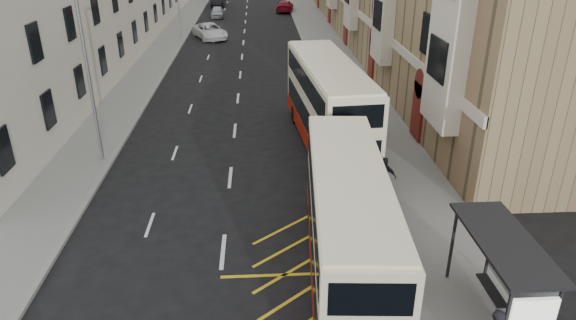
{
  "coord_description": "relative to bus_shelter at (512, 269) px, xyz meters",
  "views": [
    {
      "loc": [
        1.46,
        -11.64,
        10.85
      ],
      "look_at": [
        2.55,
        7.13,
        2.15
      ],
      "focal_mm": 32.0,
      "sensor_mm": 36.0,
      "label": 1
    }
  ],
  "objects": [
    {
      "name": "pedestrian_far",
      "position": [
        -1.63,
        8.05,
        -1.12
      ],
      "size": [
        1.11,
        0.8,
        1.74
      ],
      "primitive_type": "imported",
      "rotation": [
        0.0,
        0.0,
        2.73
      ],
      "color": "black",
      "rests_on": "pavement_right"
    },
    {
      "name": "guard_railing",
      "position": [
        -2.09,
        6.14,
        -1.28
      ],
      "size": [
        0.06,
        6.56,
        1.01
      ],
      "color": "red",
      "rests_on": "pavement_right"
    },
    {
      "name": "car_dark",
      "position": [
        -12.45,
        65.32,
        -1.34
      ],
      "size": [
        1.76,
        4.87,
        1.6
      ],
      "primitive_type": "imported",
      "rotation": [
        0.0,
        0.0,
        -0.02
      ],
      "color": "black",
      "rests_on": "ground"
    },
    {
      "name": "double_decker_front",
      "position": [
        -4.16,
        2.68,
        -0.09
      ],
      "size": [
        3.0,
        10.19,
        4.01
      ],
      "rotation": [
        0.0,
        0.0,
        -0.07
      ],
      "color": "#FBEDC1",
      "rests_on": "ground"
    },
    {
      "name": "car_red",
      "position": [
        -3.14,
        59.83,
        -1.41
      ],
      "size": [
        2.74,
        5.27,
        1.46
      ],
      "primitive_type": "imported",
      "rotation": [
        0.0,
        0.0,
        3.0
      ],
      "color": "maroon",
      "rests_on": "ground"
    },
    {
      "name": "bus_shelter",
      "position": [
        0.0,
        0.0,
        0.0
      ],
      "size": [
        1.65,
        4.25,
        2.7
      ],
      "color": "black",
      "rests_on": "pavement_right"
    },
    {
      "name": "street_lamp_near",
      "position": [
        -14.69,
        12.39,
        2.5
      ],
      "size": [
        0.93,
        0.18,
        8.0
      ],
      "color": "gray",
      "rests_on": "pavement_left"
    },
    {
      "name": "kerb_left",
      "position": [
        -14.34,
        30.39,
        -2.06
      ],
      "size": [
        0.25,
        120.0,
        0.15
      ],
      "primitive_type": "cube",
      "color": "gray",
      "rests_on": "ground"
    },
    {
      "name": "kerb_right",
      "position": [
        -2.34,
        30.39,
        -2.06
      ],
      "size": [
        0.25,
        120.0,
        0.15
      ],
      "primitive_type": "cube",
      "color": "gray",
      "rests_on": "ground"
    },
    {
      "name": "white_van",
      "position": [
        -11.81,
        42.64,
        -1.38
      ],
      "size": [
        4.32,
        5.97,
        1.51
      ],
      "primitive_type": "imported",
      "rotation": [
        0.0,
        0.0,
        0.38
      ],
      "color": "silver",
      "rests_on": "ground"
    },
    {
      "name": "car_silver",
      "position": [
        -11.93,
        55.68,
        -1.46
      ],
      "size": [
        1.66,
        3.99,
        1.35
      ],
      "primitive_type": "imported",
      "rotation": [
        0.0,
        0.0,
        0.02
      ],
      "color": "#A4A7AC",
      "rests_on": "ground"
    },
    {
      "name": "double_decker_rear",
      "position": [
        -3.34,
        13.94,
        0.16
      ],
      "size": [
        3.54,
        11.49,
        4.51
      ],
      "rotation": [
        0.0,
        0.0,
        0.08
      ],
      "color": "#FBEDC1",
      "rests_on": "ground"
    },
    {
      "name": "pavement_left",
      "position": [
        -15.84,
        30.39,
        -2.06
      ],
      "size": [
        3.0,
        120.0,
        0.15
      ],
      "primitive_type": "cube",
      "color": "slate",
      "rests_on": "ground"
    },
    {
      "name": "road_markings",
      "position": [
        -8.34,
        45.39,
        -2.13
      ],
      "size": [
        10.0,
        110.0,
        0.01
      ],
      "primitive_type": null,
      "color": "silver",
      "rests_on": "ground"
    },
    {
      "name": "pavement_right",
      "position": [
        -0.34,
        30.39,
        -2.06
      ],
      "size": [
        4.0,
        120.0,
        0.15
      ],
      "primitive_type": "cube",
      "color": "slate",
      "rests_on": "ground"
    }
  ]
}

